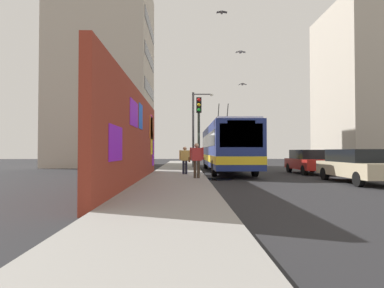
% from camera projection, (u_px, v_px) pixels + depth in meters
% --- Properties ---
extents(ground_plane, '(80.00, 80.00, 0.00)m').
position_uv_depth(ground_plane, '(204.00, 177.00, 17.92)').
color(ground_plane, '#232326').
extents(sidewalk_slab, '(48.00, 3.20, 0.15)m').
position_uv_depth(sidewalk_slab, '(177.00, 175.00, 17.89)').
color(sidewalk_slab, gray).
rests_on(sidewalk_slab, ground_plane).
extents(graffiti_wall, '(13.78, 0.32, 4.25)m').
position_uv_depth(graffiti_wall, '(135.00, 137.00, 13.82)').
color(graffiti_wall, maroon).
rests_on(graffiti_wall, ground_plane).
extents(building_far_left, '(8.66, 8.99, 18.32)m').
position_uv_depth(building_far_left, '(105.00, 74.00, 30.61)').
color(building_far_left, '#B2A899').
rests_on(building_far_left, ground_plane).
extents(building_far_right, '(9.42, 7.23, 15.97)m').
position_uv_depth(building_far_right, '(364.00, 87.00, 30.97)').
color(building_far_right, '#B2A899').
rests_on(building_far_right, ground_plane).
extents(city_bus, '(12.40, 2.68, 5.11)m').
position_uv_depth(city_bus, '(226.00, 146.00, 21.95)').
color(city_bus, navy).
rests_on(city_bus, ground_plane).
extents(parked_car_champagne, '(4.72, 1.91, 1.58)m').
position_uv_depth(parked_car_champagne, '(357.00, 165.00, 14.39)').
color(parked_car_champagne, '#C6B793').
rests_on(parked_car_champagne, ground_plane).
extents(parked_car_red, '(4.16, 1.84, 1.58)m').
position_uv_depth(parked_car_red, '(308.00, 161.00, 20.16)').
color(parked_car_red, '#B21E19').
rests_on(parked_car_red, ground_plane).
extents(pedestrian_midblock, '(0.22, 0.65, 1.60)m').
position_uv_depth(pedestrian_midblock, '(185.00, 158.00, 17.96)').
color(pedestrian_midblock, '#1E1E2D').
rests_on(pedestrian_midblock, sidewalk_slab).
extents(pedestrian_at_curb, '(0.23, 0.77, 1.74)m').
position_uv_depth(pedestrian_at_curb, '(197.00, 157.00, 15.32)').
color(pedestrian_at_curb, '#3F3326').
rests_on(pedestrian_at_curb, sidewalk_slab).
extents(traffic_light, '(0.49, 0.28, 4.32)m').
position_uv_depth(traffic_light, '(199.00, 123.00, 16.88)').
color(traffic_light, '#2D382D').
rests_on(traffic_light, sidewalk_slab).
extents(street_lamp, '(0.44, 1.79, 6.28)m').
position_uv_depth(street_lamp, '(196.00, 124.00, 25.71)').
color(street_lamp, '#4C4C51').
rests_on(street_lamp, sidewalk_slab).
extents(flying_pigeons, '(5.38, 2.58, 2.82)m').
position_uv_depth(flying_pigeons, '(236.00, 53.00, 18.16)').
color(flying_pigeons, '#47474C').
extents(curbside_puddle, '(1.75, 1.75, 0.00)m').
position_uv_depth(curbside_puddle, '(217.00, 179.00, 16.31)').
color(curbside_puddle, black).
rests_on(curbside_puddle, ground_plane).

